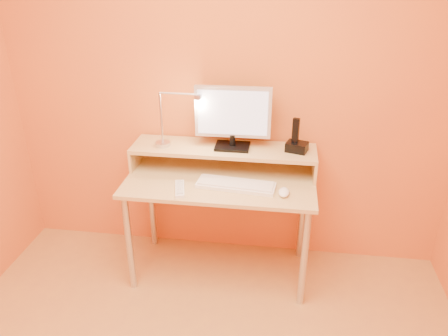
# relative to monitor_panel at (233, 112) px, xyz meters

# --- Properties ---
(wall_back) EXTENTS (3.00, 0.04, 2.50)m
(wall_back) POSITION_rel_monitor_panel_xyz_m (-0.06, 0.16, 0.13)
(wall_back) COLOR orange
(wall_back) RESTS_ON floor
(desk_leg_fl) EXTENTS (0.04, 0.04, 0.69)m
(desk_leg_fl) POSITION_rel_monitor_panel_xyz_m (-0.61, -0.41, -0.77)
(desk_leg_fl) COLOR silver
(desk_leg_fl) RESTS_ON floor
(desk_leg_fr) EXTENTS (0.04, 0.04, 0.69)m
(desk_leg_fr) POSITION_rel_monitor_panel_xyz_m (0.49, -0.41, -0.77)
(desk_leg_fr) COLOR silver
(desk_leg_fr) RESTS_ON floor
(desk_leg_bl) EXTENTS (0.04, 0.04, 0.69)m
(desk_leg_bl) POSITION_rel_monitor_panel_xyz_m (-0.61, 0.09, -0.77)
(desk_leg_bl) COLOR silver
(desk_leg_bl) RESTS_ON floor
(desk_leg_br) EXTENTS (0.04, 0.04, 0.69)m
(desk_leg_br) POSITION_rel_monitor_panel_xyz_m (0.49, 0.09, -0.77)
(desk_leg_br) COLOR silver
(desk_leg_br) RESTS_ON floor
(desk_lower) EXTENTS (1.20, 0.60, 0.02)m
(desk_lower) POSITION_rel_monitor_panel_xyz_m (-0.06, -0.16, -0.41)
(desk_lower) COLOR tan
(desk_lower) RESTS_ON floor
(shelf_riser_left) EXTENTS (0.02, 0.30, 0.14)m
(shelf_riser_left) POSITION_rel_monitor_panel_xyz_m (-0.65, -0.01, -0.33)
(shelf_riser_left) COLOR tan
(shelf_riser_left) RESTS_ON desk_lower
(shelf_riser_right) EXTENTS (0.02, 0.30, 0.14)m
(shelf_riser_right) POSITION_rel_monitor_panel_xyz_m (0.53, -0.01, -0.33)
(shelf_riser_right) COLOR tan
(shelf_riser_right) RESTS_ON desk_lower
(desk_shelf) EXTENTS (1.20, 0.30, 0.02)m
(desk_shelf) POSITION_rel_monitor_panel_xyz_m (-0.06, -0.01, -0.25)
(desk_shelf) COLOR tan
(desk_shelf) RESTS_ON desk_lower
(monitor_foot) EXTENTS (0.22, 0.16, 0.02)m
(monitor_foot) POSITION_rel_monitor_panel_xyz_m (-0.00, -0.01, -0.23)
(monitor_foot) COLOR black
(monitor_foot) RESTS_ON desk_shelf
(monitor_neck) EXTENTS (0.04, 0.04, 0.07)m
(monitor_neck) POSITION_rel_monitor_panel_xyz_m (-0.00, -0.01, -0.19)
(monitor_neck) COLOR black
(monitor_neck) RESTS_ON monitor_foot
(monitor_panel) EXTENTS (0.48, 0.05, 0.33)m
(monitor_panel) POSITION_rel_monitor_panel_xyz_m (0.00, 0.00, 0.00)
(monitor_panel) COLOR #B5B5B7
(monitor_panel) RESTS_ON monitor_neck
(monitor_back) EXTENTS (0.43, 0.02, 0.28)m
(monitor_back) POSITION_rel_monitor_panel_xyz_m (-0.00, 0.02, 0.00)
(monitor_back) COLOR black
(monitor_back) RESTS_ON monitor_panel
(monitor_screen) EXTENTS (0.44, 0.01, 0.28)m
(monitor_screen) POSITION_rel_monitor_panel_xyz_m (-0.00, -0.02, 0.00)
(monitor_screen) COLOR silver
(monitor_screen) RESTS_ON monitor_panel
(lamp_base) EXTENTS (0.10, 0.10, 0.02)m
(lamp_base) POSITION_rel_monitor_panel_xyz_m (-0.45, -0.04, -0.23)
(lamp_base) COLOR silver
(lamp_base) RESTS_ON desk_shelf
(lamp_post) EXTENTS (0.01, 0.01, 0.33)m
(lamp_post) POSITION_rel_monitor_panel_xyz_m (-0.45, -0.04, -0.05)
(lamp_post) COLOR silver
(lamp_post) RESTS_ON lamp_base
(lamp_arm) EXTENTS (0.24, 0.01, 0.01)m
(lamp_arm) POSITION_rel_monitor_panel_xyz_m (-0.33, -0.04, 0.12)
(lamp_arm) COLOR silver
(lamp_arm) RESTS_ON lamp_post
(lamp_head) EXTENTS (0.04, 0.04, 0.03)m
(lamp_head) POSITION_rel_monitor_panel_xyz_m (-0.21, -0.04, 0.10)
(lamp_head) COLOR silver
(lamp_head) RESTS_ON lamp_arm
(lamp_bulb) EXTENTS (0.03, 0.03, 0.00)m
(lamp_bulb) POSITION_rel_monitor_panel_xyz_m (-0.21, -0.04, 0.09)
(lamp_bulb) COLOR #FFEAC6
(lamp_bulb) RESTS_ON lamp_head
(phone_dock) EXTENTS (0.15, 0.13, 0.06)m
(phone_dock) POSITION_rel_monitor_panel_xyz_m (0.41, -0.01, -0.21)
(phone_dock) COLOR black
(phone_dock) RESTS_ON desk_shelf
(phone_handset) EXTENTS (0.05, 0.04, 0.16)m
(phone_handset) POSITION_rel_monitor_panel_xyz_m (0.40, -0.01, -0.10)
(phone_handset) COLOR black
(phone_handset) RESTS_ON phone_dock
(phone_led) EXTENTS (0.01, 0.00, 0.04)m
(phone_led) POSITION_rel_monitor_panel_xyz_m (0.46, -0.06, -0.21)
(phone_led) COLOR #194BFF
(phone_led) RESTS_ON phone_dock
(keyboard) EXTENTS (0.49, 0.20, 0.02)m
(keyboard) POSITION_rel_monitor_panel_xyz_m (0.05, -0.24, -0.39)
(keyboard) COLOR white
(keyboard) RESTS_ON desk_lower
(mouse) EXTENTS (0.07, 0.11, 0.04)m
(mouse) POSITION_rel_monitor_panel_xyz_m (0.34, -0.30, -0.38)
(mouse) COLOR white
(mouse) RESTS_ON desk_lower
(remote_control) EXTENTS (0.10, 0.21, 0.02)m
(remote_control) POSITION_rel_monitor_panel_xyz_m (-0.28, -0.33, -0.39)
(remote_control) COLOR white
(remote_control) RESTS_ON desk_lower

